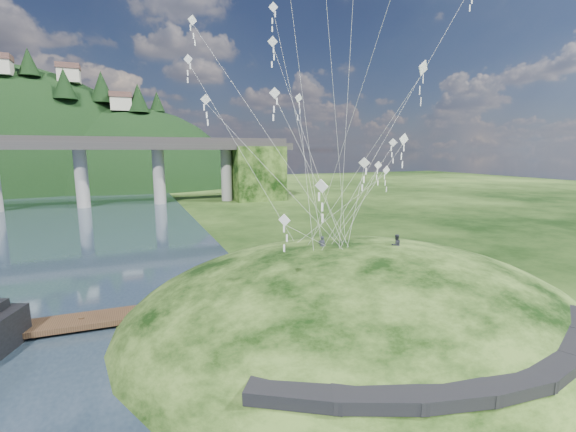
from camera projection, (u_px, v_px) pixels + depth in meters
name	position (u px, v px, depth m)	size (l,w,h in m)	color
ground	(266.00, 344.00, 24.37)	(320.00, 320.00, 0.00)	black
grass_hill	(356.00, 330.00, 29.47)	(36.00, 32.00, 13.00)	black
footpath	(485.00, 367.00, 17.97)	(22.29, 5.84, 0.83)	black
bridge	(24.00, 162.00, 76.55)	(160.00, 11.00, 15.00)	#2D2B2B
far_ridge	(6.00, 213.00, 120.42)	(153.00, 70.00, 94.50)	black
wooden_dock	(133.00, 314.00, 27.59)	(15.36, 2.91, 1.09)	#332114
kite_flyers	(376.00, 235.00, 29.37)	(6.24, 2.46, 1.69)	#272935
kite_swarm	(333.00, 88.00, 27.88)	(20.74, 15.94, 19.51)	white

